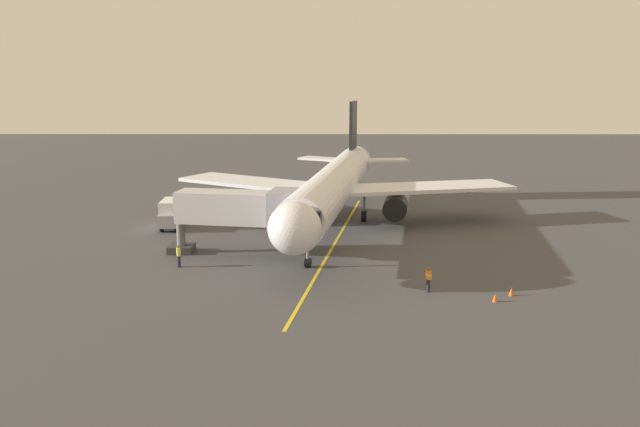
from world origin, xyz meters
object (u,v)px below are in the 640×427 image
(airplane, at_px, (334,186))
(safety_cone_nose_left, at_px, (511,292))
(safety_cone_nose_right, at_px, (495,298))
(jet_bridge, at_px, (247,209))
(ground_crew_wing_walker, at_px, (179,256))
(ground_crew_marshaller, at_px, (428,279))
(box_truck_near_nose, at_px, (172,213))

(airplane, bearing_deg, safety_cone_nose_left, 119.27)
(safety_cone_nose_left, distance_m, safety_cone_nose_right, 1.80)
(jet_bridge, bearing_deg, safety_cone_nose_right, 147.36)
(airplane, distance_m, ground_crew_wing_walker, 18.34)
(ground_crew_wing_walker, distance_m, safety_cone_nose_left, 24.00)
(ground_crew_marshaller, distance_m, safety_cone_nose_left, 5.39)
(ground_crew_wing_walker, relative_size, box_truck_near_nose, 0.37)
(box_truck_near_nose, xyz_separation_m, safety_cone_nose_left, (-26.68, 19.48, -1.11))
(airplane, relative_size, ground_crew_marshaller, 23.53)
(ground_crew_wing_walker, bearing_deg, airplane, -131.40)
(jet_bridge, xyz_separation_m, safety_cone_nose_left, (-18.30, 9.68, -3.49))
(box_truck_near_nose, height_order, safety_cone_nose_right, box_truck_near_nose)
(box_truck_near_nose, bearing_deg, ground_crew_wing_walker, 105.17)
(ground_crew_marshaller, bearing_deg, airplane, -73.02)
(jet_bridge, relative_size, ground_crew_wing_walker, 6.74)
(airplane, distance_m, jet_bridge, 12.50)
(ground_crew_wing_walker, bearing_deg, safety_cone_nose_right, 160.87)
(jet_bridge, distance_m, ground_crew_wing_walker, 6.51)
(ground_crew_marshaller, xyz_separation_m, safety_cone_nose_right, (-3.93, 1.88, -0.61))
(ground_crew_marshaller, xyz_separation_m, safety_cone_nose_left, (-5.30, 0.71, -0.61))
(jet_bridge, height_order, box_truck_near_nose, jet_bridge)
(safety_cone_nose_left, bearing_deg, ground_crew_marshaller, -7.67)
(box_truck_near_nose, bearing_deg, safety_cone_nose_right, 140.79)
(jet_bridge, height_order, ground_crew_wing_walker, jet_bridge)
(jet_bridge, xyz_separation_m, ground_crew_marshaller, (-13.00, 8.96, -2.88))
(airplane, distance_m, safety_cone_nose_left, 23.15)
(ground_crew_wing_walker, xyz_separation_m, box_truck_near_nose, (3.55, -13.10, 0.50))
(airplane, distance_m, safety_cone_nose_right, 23.56)
(airplane, distance_m, box_truck_near_nose, 15.73)
(airplane, relative_size, safety_cone_nose_left, 73.16)
(safety_cone_nose_right, bearing_deg, ground_crew_marshaller, -25.58)
(ground_crew_marshaller, height_order, ground_crew_wing_walker, same)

